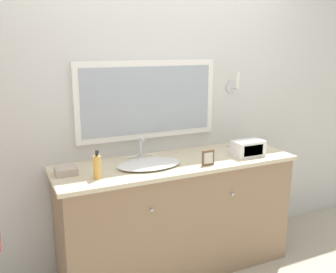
{
  "coord_description": "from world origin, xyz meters",
  "views": [
    {
      "loc": [
        -1.21,
        -2.15,
        1.77
      ],
      "look_at": [
        -0.07,
        0.3,
        1.1
      ],
      "focal_mm": 40.0,
      "sensor_mm": 36.0,
      "label": 1
    }
  ],
  "objects_px": {
    "sink_basin": "(149,163)",
    "soap_bottle": "(97,167)",
    "appliance_box": "(248,148)",
    "picture_frame": "(208,158)"
  },
  "relations": [
    {
      "from": "soap_bottle",
      "to": "appliance_box",
      "type": "bearing_deg",
      "value": 0.18
    },
    {
      "from": "sink_basin",
      "to": "picture_frame",
      "type": "xyz_separation_m",
      "value": [
        0.4,
        -0.17,
        0.04
      ]
    },
    {
      "from": "soap_bottle",
      "to": "appliance_box",
      "type": "relative_size",
      "value": 0.79
    },
    {
      "from": "sink_basin",
      "to": "soap_bottle",
      "type": "relative_size",
      "value": 2.44
    },
    {
      "from": "sink_basin",
      "to": "appliance_box",
      "type": "xyz_separation_m",
      "value": [
        0.81,
        -0.1,
        0.04
      ]
    },
    {
      "from": "appliance_box",
      "to": "picture_frame",
      "type": "xyz_separation_m",
      "value": [
        -0.42,
        -0.08,
        -0.0
      ]
    },
    {
      "from": "appliance_box",
      "to": "picture_frame",
      "type": "height_order",
      "value": "appliance_box"
    },
    {
      "from": "sink_basin",
      "to": "soap_bottle",
      "type": "xyz_separation_m",
      "value": [
        -0.41,
        -0.1,
        0.06
      ]
    },
    {
      "from": "sink_basin",
      "to": "picture_frame",
      "type": "bearing_deg",
      "value": -23.75
    },
    {
      "from": "appliance_box",
      "to": "picture_frame",
      "type": "distance_m",
      "value": 0.42
    }
  ]
}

